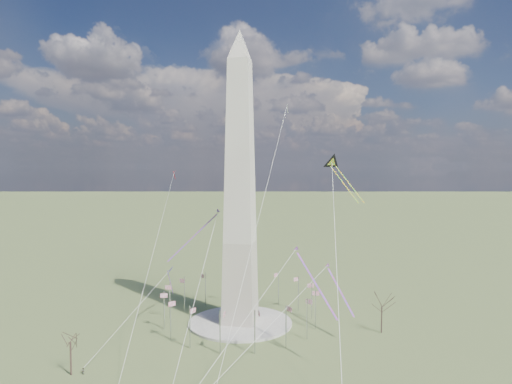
% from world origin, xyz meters
% --- Properties ---
extents(ground, '(2000.00, 2000.00, 0.00)m').
position_xyz_m(ground, '(0.00, 0.00, 0.00)').
color(ground, '#576633').
rests_on(ground, ground).
extents(plaza, '(36.00, 36.00, 0.80)m').
position_xyz_m(plaza, '(0.00, 0.00, 0.40)').
color(plaza, beige).
rests_on(plaza, ground).
extents(washington_monument, '(15.56, 15.56, 100.00)m').
position_xyz_m(washington_monument, '(0.00, 0.00, 47.95)').
color(washington_monument, beige).
rests_on(washington_monument, plaza).
extents(flagpole_ring, '(54.40, 54.40, 13.00)m').
position_xyz_m(flagpole_ring, '(-0.00, -0.00, 7.27)').
color(flagpole_ring, silver).
rests_on(flagpole_ring, ground).
extents(tree_near, '(7.54, 7.54, 13.20)m').
position_xyz_m(tree_near, '(47.67, 0.62, 9.41)').
color(tree_near, '#4D352E').
rests_on(tree_near, ground).
extents(tree_far, '(7.48, 7.48, 13.09)m').
position_xyz_m(tree_far, '(-34.85, -46.64, 9.33)').
color(tree_far, '#4D352E').
rests_on(tree_far, ground).
extents(person_west, '(0.88, 0.72, 1.70)m').
position_xyz_m(person_west, '(-31.95, -45.71, 0.85)').
color(person_west, gray).
rests_on(person_west, ground).
extents(kite_delta_black, '(14.80, 18.71, 16.19)m').
position_xyz_m(kite_delta_black, '(31.36, 8.86, 55.29)').
color(kite_delta_black, black).
rests_on(kite_delta_black, ground).
extents(kite_diamond_purple, '(2.07, 3.36, 10.34)m').
position_xyz_m(kite_diamond_purple, '(-25.87, 0.36, 16.69)').
color(kite_diamond_purple, navy).
rests_on(kite_diamond_purple, ground).
extents(kite_streamer_left, '(14.64, 20.57, 16.45)m').
position_xyz_m(kite_streamer_left, '(25.10, -18.04, 23.73)').
color(kite_streamer_left, '#F72751').
rests_on(kite_streamer_left, ground).
extents(kite_streamer_mid, '(13.07, 20.84, 16.07)m').
position_xyz_m(kite_streamer_mid, '(-13.68, -0.13, 33.36)').
color(kite_streamer_mid, '#F72751').
rests_on(kite_streamer_mid, ground).
extents(kite_streamer_right, '(10.16, 17.40, 13.15)m').
position_xyz_m(kite_streamer_right, '(32.91, 0.32, 15.78)').
color(kite_streamer_right, '#F72751').
rests_on(kite_streamer_right, ground).
extents(kite_small_red, '(1.22, 1.64, 4.17)m').
position_xyz_m(kite_small_red, '(-39.05, 39.30, 52.06)').
color(kite_small_red, red).
rests_on(kite_small_red, ground).
extents(kite_small_white, '(1.08, 1.67, 4.07)m').
position_xyz_m(kite_small_white, '(10.61, 43.90, 80.84)').
color(kite_small_white, white).
rests_on(kite_small_white, ground).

